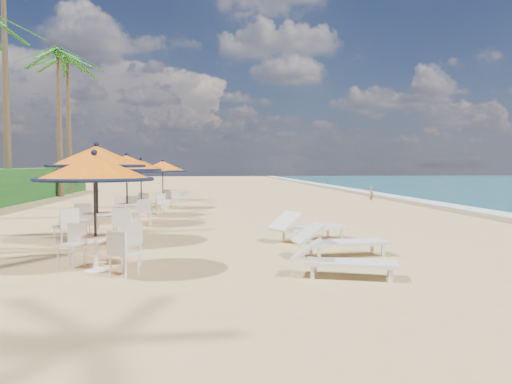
% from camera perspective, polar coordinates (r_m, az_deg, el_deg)
% --- Properties ---
extents(ground, '(160.00, 160.00, 0.00)m').
position_cam_1_polar(ground, '(10.27, 9.19, -8.12)').
color(ground, tan).
rests_on(ground, ground).
extents(foam_strip, '(1.20, 140.00, 0.04)m').
position_cam_1_polar(foam_strip, '(23.14, 25.18, -2.14)').
color(foam_strip, white).
rests_on(foam_strip, ground).
extents(wetsand_band, '(1.40, 140.00, 0.02)m').
position_cam_1_polar(wetsand_band, '(22.69, 23.23, -2.19)').
color(wetsand_band, olive).
rests_on(wetsand_band, ground).
extents(station_0, '(2.19, 2.19, 2.28)m').
position_cam_1_polar(station_0, '(9.73, -17.75, 1.05)').
color(station_0, black).
rests_on(station_0, ground).
extents(station_1, '(2.49, 2.49, 2.59)m').
position_cam_1_polar(station_1, '(13.40, -17.89, 2.55)').
color(station_1, black).
rests_on(station_1, ground).
extents(station_2, '(2.32, 2.32, 2.42)m').
position_cam_1_polar(station_2, '(17.23, -14.44, 2.52)').
color(station_2, black).
rests_on(station_2, ground).
extents(station_3, '(2.20, 2.20, 2.29)m').
position_cam_1_polar(station_3, '(20.14, -13.01, 2.12)').
color(station_3, black).
rests_on(station_3, ground).
extents(station_4, '(2.18, 2.18, 2.27)m').
position_cam_1_polar(station_4, '(23.40, -10.49, 2.23)').
color(station_4, black).
rests_on(station_4, ground).
extents(lounger_near, '(1.96, 1.13, 0.67)m').
position_cam_1_polar(lounger_near, '(9.02, 9.58, -7.65)').
color(lounger_near, white).
rests_on(lounger_near, ground).
extents(lounger_mid, '(2.14, 0.89, 0.75)m').
position_cam_1_polar(lounger_mid, '(11.06, 9.28, -5.48)').
color(lounger_mid, white).
rests_on(lounger_mid, ground).
extents(lounger_far, '(2.27, 1.67, 0.79)m').
position_cam_1_polar(lounger_far, '(13.26, 5.79, -3.93)').
color(lounger_far, white).
rests_on(lounger_far, ground).
extents(palm_6, '(5.00, 5.00, 9.29)m').
position_cam_1_polar(palm_6, '(34.57, -21.69, 13.69)').
color(palm_6, brown).
rests_on(palm_6, ground).
extents(palm_7, '(5.00, 5.00, 9.59)m').
position_cam_1_polar(palm_7, '(37.97, -20.74, 13.16)').
color(palm_7, brown).
rests_on(palm_7, ground).
extents(person, '(0.28, 0.36, 0.85)m').
position_cam_1_polar(person, '(28.48, 13.05, -0.14)').
color(person, '#92614A').
rests_on(person, ground).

